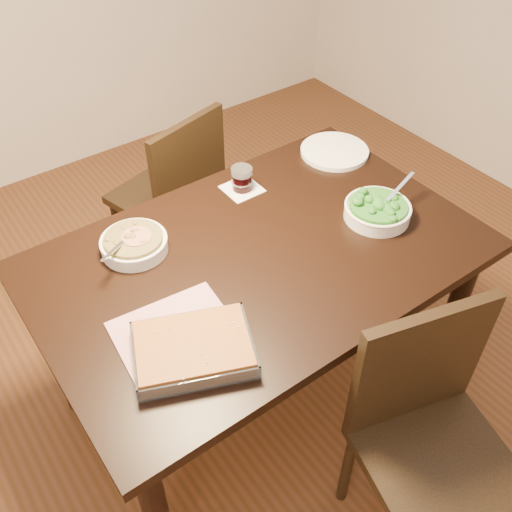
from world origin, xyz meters
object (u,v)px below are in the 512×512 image
at_px(baking_dish, 193,349).
at_px(dinner_plate, 334,151).
at_px(stew_bowl, 134,243).
at_px(table, 259,274).
at_px(broccoli_bowl, 378,210).
at_px(chair_near, 429,429).
at_px(chair_far, 175,190).
at_px(wine_tumbler, 242,178).

bearing_deg(baking_dish, dinner_plate, 50.95).
bearing_deg(stew_bowl, table, -38.11).
relative_size(broccoli_bowl, chair_near, 0.29).
bearing_deg(stew_bowl, chair_far, 51.55).
relative_size(stew_bowl, chair_far, 0.25).
distance_m(table, dinner_plate, 0.65).
xyz_separation_m(stew_bowl, chair_far, (0.43, 0.54, -0.31)).
bearing_deg(broccoli_bowl, dinner_plate, 68.47).
distance_m(table, broccoli_bowl, 0.46).
xyz_separation_m(broccoli_bowl, baking_dish, (-0.80, -0.13, -0.00)).
relative_size(table, stew_bowl, 6.57).
relative_size(table, wine_tumbler, 16.25).
height_order(table, wine_tumbler, wine_tumbler).
bearing_deg(chair_far, stew_bowl, 36.69).
bearing_deg(broccoli_bowl, baking_dish, -170.71).
distance_m(stew_bowl, baking_dish, 0.47).
xyz_separation_m(stew_bowl, wine_tumbler, (0.46, 0.07, 0.02)).
bearing_deg(wine_tumbler, chair_near, -91.97).
bearing_deg(wine_tumbler, table, -116.05).
relative_size(dinner_plate, chair_far, 0.31).
relative_size(stew_bowl, chair_near, 0.24).
xyz_separation_m(baking_dish, dinner_plate, (0.95, 0.51, -0.02)).
xyz_separation_m(stew_bowl, baking_dish, (-0.07, -0.46, -0.00)).
bearing_deg(baking_dish, stew_bowl, 104.62).
height_order(wine_tumbler, dinner_plate, wine_tumbler).
xyz_separation_m(baking_dish, wine_tumbler, (0.53, 0.53, 0.02)).
relative_size(baking_dish, chair_near, 0.43).
bearing_deg(table, broccoli_bowl, -11.80).
bearing_deg(wine_tumbler, broccoli_bowl, -55.26).
distance_m(chair_near, chair_far, 1.45).
xyz_separation_m(stew_bowl, dinner_plate, (0.89, 0.05, -0.02)).
bearing_deg(dinner_plate, broccoli_bowl, -111.53).
bearing_deg(stew_bowl, broccoli_bowl, -24.27).
distance_m(baking_dish, dinner_plate, 1.08).
bearing_deg(wine_tumbler, chair_far, 93.58).
height_order(wine_tumbler, chair_near, chair_near).
xyz_separation_m(table, wine_tumbler, (0.15, 0.31, 0.14)).
relative_size(broccoli_bowl, chair_far, 0.30).
distance_m(table, stew_bowl, 0.41).
xyz_separation_m(table, stew_bowl, (-0.31, 0.24, 0.12)).
distance_m(baking_dish, chair_far, 1.17).
xyz_separation_m(dinner_plate, chair_near, (-0.46, -0.95, -0.27)).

